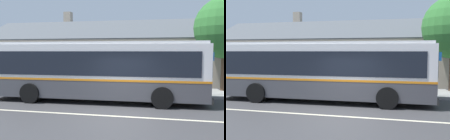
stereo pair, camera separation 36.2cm
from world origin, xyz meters
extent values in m
plane|color=#38383A|center=(0.00, 0.00, 0.00)|extent=(300.00, 300.00, 0.00)
cube|color=gray|center=(0.00, 6.00, 0.07)|extent=(60.00, 3.00, 0.15)
cube|color=beige|center=(0.00, 0.00, 0.00)|extent=(60.00, 0.16, 0.01)
cube|color=tan|center=(-0.45, 12.92, 1.74)|extent=(25.85, 8.45, 3.48)
cube|color=#4C5156|center=(-0.45, 10.80, 4.39)|extent=(26.45, 4.29, 1.95)
cube|color=#4C5156|center=(-0.45, 15.03, 4.39)|extent=(26.45, 4.29, 1.95)
cube|color=tan|center=(-7.56, 13.76, 5.79)|extent=(0.70, 0.70, 1.20)
cube|color=black|center=(-9.49, 8.66, 1.92)|extent=(1.10, 0.06, 1.30)
cube|color=black|center=(-3.46, 8.66, 1.92)|extent=(1.10, 0.06, 1.30)
cube|color=black|center=(2.57, 8.66, 1.92)|extent=(1.10, 0.06, 1.30)
cube|color=#4C3323|center=(3.43, 8.66, 1.05)|extent=(1.00, 0.06, 2.10)
cube|color=#47474C|center=(-1.73, 2.90, 0.73)|extent=(11.13, 2.68, 0.90)
cube|color=orange|center=(-1.73, 2.90, 1.23)|extent=(11.15, 2.70, 0.10)
cube|color=white|center=(-1.73, 2.90, 2.11)|extent=(11.13, 2.68, 1.66)
cube|color=white|center=(-1.73, 2.90, 3.00)|extent=(10.91, 2.55, 0.12)
cube|color=black|center=(-1.75, 4.16, 2.01)|extent=(10.20, 0.19, 1.16)
cube|color=black|center=(-1.71, 1.64, 2.01)|extent=(10.20, 0.19, 1.16)
cube|color=black|center=(3.83, 2.99, 2.01)|extent=(0.07, 2.20, 1.16)
cube|color=black|center=(3.83, 2.99, 2.80)|extent=(0.07, 1.75, 0.24)
cube|color=black|center=(3.85, 2.99, 0.40)|extent=(0.12, 2.50, 0.28)
cube|color=#197233|center=(-3.14, 4.15, 0.73)|extent=(3.11, 0.08, 0.63)
cube|color=black|center=(2.57, 4.24, 1.43)|extent=(0.90, 0.04, 2.31)
cylinder|color=black|center=(1.69, 4.20, 0.50)|extent=(1.00, 0.30, 1.00)
cylinder|color=black|center=(1.73, 1.70, 0.50)|extent=(1.00, 0.30, 1.00)
cylinder|color=black|center=(-4.80, 4.10, 0.50)|extent=(1.00, 0.30, 1.00)
cylinder|color=black|center=(-4.76, 1.60, 0.50)|extent=(1.00, 0.30, 1.00)
cube|color=brown|center=(-8.93, 5.91, 0.60)|extent=(1.75, 0.10, 0.04)
cube|color=brown|center=(-8.93, 5.76, 0.60)|extent=(1.75, 0.10, 0.04)
cube|color=brown|center=(-8.93, 5.62, 0.60)|extent=(1.75, 0.10, 0.04)
cube|color=brown|center=(-8.93, 5.49, 0.90)|extent=(1.75, 0.04, 0.10)
cube|color=brown|center=(-8.93, 5.49, 1.04)|extent=(1.75, 0.04, 0.10)
cube|color=black|center=(-8.23, 5.76, 0.38)|extent=(0.08, 0.43, 0.45)
cube|color=brown|center=(-5.40, 6.10, 0.60)|extent=(1.71, 0.10, 0.04)
cube|color=brown|center=(-5.40, 5.96, 0.60)|extent=(1.71, 0.10, 0.04)
cube|color=brown|center=(-5.40, 5.81, 0.60)|extent=(1.71, 0.10, 0.04)
cube|color=brown|center=(-5.40, 5.69, 0.90)|extent=(1.71, 0.04, 0.10)
cube|color=brown|center=(-5.40, 5.69, 1.04)|extent=(1.71, 0.04, 0.10)
cube|color=black|center=(-4.71, 5.96, 0.38)|extent=(0.08, 0.43, 0.45)
cube|color=black|center=(-6.08, 5.96, 0.38)|extent=(0.08, 0.43, 0.45)
cylinder|color=#4C3828|center=(5.44, 6.90, 1.39)|extent=(0.43, 0.43, 2.79)
cylinder|color=gray|center=(4.30, 5.00, 1.35)|extent=(0.07, 0.07, 2.40)
cube|color=#1959A5|center=(4.30, 4.98, 2.30)|extent=(0.36, 0.03, 0.48)
camera|label=1|loc=(1.82, -9.61, 2.62)|focal=40.00mm
camera|label=2|loc=(2.17, -9.53, 2.62)|focal=40.00mm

